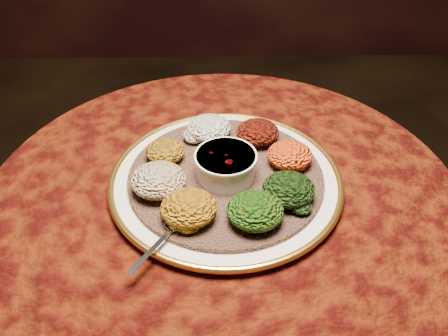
{
  "coord_description": "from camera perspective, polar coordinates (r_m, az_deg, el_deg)",
  "views": [
    {
      "loc": [
        -0.01,
        -0.73,
        1.41
      ],
      "look_at": [
        0.0,
        0.05,
        0.76
      ],
      "focal_mm": 40.0,
      "sensor_mm": 36.0,
      "label": 1
    }
  ],
  "objects": [
    {
      "name": "table",
      "position": [
        1.13,
        -0.09,
        -9.6
      ],
      "size": [
        0.96,
        0.96,
        0.73
      ],
      "color": "black",
      "rests_on": "ground"
    },
    {
      "name": "platter",
      "position": [
        1.0,
        0.19,
        -1.52
      ],
      "size": [
        0.49,
        0.49,
        0.02
      ],
      "rotation": [
        0.0,
        0.0,
        -0.09
      ],
      "color": "silver",
      "rests_on": "table"
    },
    {
      "name": "injera",
      "position": [
        1.0,
        0.19,
        -1.05
      ],
      "size": [
        0.5,
        0.5,
        0.01
      ],
      "primitive_type": "cylinder",
      "rotation": [
        0.0,
        0.0,
        0.37
      ],
      "color": "brown",
      "rests_on": "platter"
    },
    {
      "name": "stew_bowl",
      "position": [
        0.97,
        0.2,
        0.48
      ],
      "size": [
        0.12,
        0.12,
        0.05
      ],
      "color": "white",
      "rests_on": "injera"
    },
    {
      "name": "spoon",
      "position": [
        0.89,
        -5.88,
        -6.87
      ],
      "size": [
        0.1,
        0.13,
        0.01
      ],
      "rotation": [
        0.0,
        0.0,
        -2.15
      ],
      "color": "silver",
      "rests_on": "injera"
    },
    {
      "name": "portion_ayib",
      "position": [
        1.08,
        -1.74,
        4.59
      ],
      "size": [
        0.1,
        0.09,
        0.05
      ],
      "primitive_type": "ellipsoid",
      "color": "white",
      "rests_on": "injera"
    },
    {
      "name": "portion_kitfo",
      "position": [
        1.07,
        3.86,
        4.11
      ],
      "size": [
        0.09,
        0.09,
        0.04
      ],
      "primitive_type": "ellipsoid",
      "color": "black",
      "rests_on": "injera"
    },
    {
      "name": "portion_tikil",
      "position": [
        1.02,
        7.53,
        1.48
      ],
      "size": [
        0.09,
        0.09,
        0.04
      ],
      "primitive_type": "ellipsoid",
      "color": "#AE700E",
      "rests_on": "injera"
    },
    {
      "name": "portion_gomen",
      "position": [
        0.93,
        7.39,
        -2.43
      ],
      "size": [
        0.1,
        0.09,
        0.05
      ],
      "primitive_type": "ellipsoid",
      "color": "black",
      "rests_on": "injera"
    },
    {
      "name": "portion_mixveg",
      "position": [
        0.89,
        3.57,
        -4.9
      ],
      "size": [
        0.1,
        0.1,
        0.05
      ],
      "primitive_type": "ellipsoid",
      "color": "#9C360A",
      "rests_on": "injera"
    },
    {
      "name": "portion_kik",
      "position": [
        0.89,
        -4.05,
        -4.57
      ],
      "size": [
        0.1,
        0.1,
        0.05
      ],
      "primitive_type": "ellipsoid",
      "color": "#9E670E",
      "rests_on": "injera"
    },
    {
      "name": "portion_timatim",
      "position": [
        0.95,
        -7.51,
        -1.39
      ],
      "size": [
        0.11,
        0.1,
        0.05
      ],
      "primitive_type": "ellipsoid",
      "color": "#8E080A",
      "rests_on": "injera"
    },
    {
      "name": "portion_shiro",
      "position": [
        1.03,
        -6.76,
        1.9
      ],
      "size": [
        0.08,
        0.08,
        0.04
      ],
      "primitive_type": "ellipsoid",
      "color": "#9A6912",
      "rests_on": "injera"
    }
  ]
}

